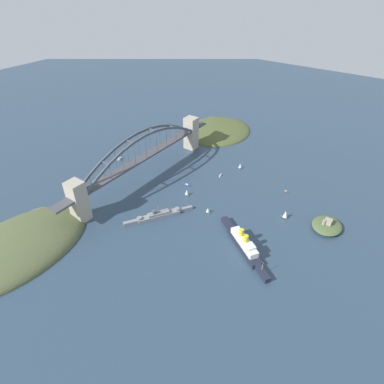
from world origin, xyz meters
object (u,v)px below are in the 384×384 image
fort_island_mid_harbor (327,225)px  small_boat_5 (240,166)px  small_boat_6 (285,214)px  harbor_arch_bridge (144,160)px  small_boat_2 (187,192)px  small_boat_4 (187,185)px  small_boat_1 (220,175)px  small_boat_3 (286,191)px  naval_cruiser (158,215)px  ocean_liner (244,244)px  seaplane_taxiing_near_bridge (119,159)px  small_boat_0 (208,210)px

fort_island_mid_harbor → small_boat_5: bearing=-112.2°
fort_island_mid_harbor → small_boat_6: (10.32, -45.38, 1.38)m
harbor_arch_bridge → small_boat_5: 139.80m
small_boat_2 → small_boat_4: small_boat_2 is taller
small_boat_1 → small_boat_2: size_ratio=0.98×
small_boat_4 → small_boat_3: bearing=118.6°
small_boat_1 → small_boat_2: bearing=-9.9°
harbor_arch_bridge → fort_island_mid_harbor: 243.03m
fort_island_mid_harbor → small_boat_3: bearing=-121.8°
small_boat_4 → small_boat_5: size_ratio=1.54×
naval_cruiser → small_boat_6: bearing=125.1°
fort_island_mid_harbor → ocean_liner: bearing=-36.6°
seaplane_taxiing_near_bridge → small_boat_5: (-86.50, 161.18, 1.74)m
harbor_arch_bridge → small_boat_4: harbor_arch_bridge is taller
fort_island_mid_harbor → small_boat_6: bearing=-77.2°
naval_cruiser → small_boat_6: 149.31m
small_boat_1 → small_boat_2: (64.71, -11.25, 3.36)m
ocean_liner → small_boat_4: ocean_liner is taller
small_boat_0 → small_boat_4: (-32.20, -55.56, -2.89)m
fort_island_mid_harbor → small_boat_5: 153.99m
small_boat_4 → small_boat_5: 89.29m
small_boat_4 → small_boat_6: (-12.40, 134.69, 4.46)m
naval_cruiser → seaplane_taxiing_near_bridge: naval_cruiser is taller
fort_island_mid_harbor → small_boat_4: 181.52m
small_boat_2 → small_boat_3: 129.77m
small_boat_1 → small_boat_6: bearing=72.7°
seaplane_taxiing_near_bridge → small_boat_0: size_ratio=1.18×
small_boat_6 → seaplane_taxiing_near_bridge: bearing=-86.0°
small_boat_1 → small_boat_4: size_ratio=0.70×
ocean_liner → small_boat_6: 74.24m
ocean_liner → fort_island_mid_harbor: bearing=143.4°
naval_cruiser → fort_island_mid_harbor: (-96.12, 167.56, 0.89)m
ocean_liner → naval_cruiser: size_ratio=1.14×
small_boat_4 → small_boat_2: bearing=37.4°
harbor_arch_bridge → naval_cruiser: size_ratio=3.84×
small_boat_1 → small_boat_3: size_ratio=1.22×
seaplane_taxiing_near_bridge → small_boat_4: bearing=92.6°
ocean_liner → small_boat_6: size_ratio=7.37×
small_boat_4 → naval_cruiser: bearing=9.7°
harbor_arch_bridge → small_boat_1: size_ratio=31.78×
harbor_arch_bridge → small_boat_4: bearing=107.0°
small_boat_2 → ocean_liner: bearing=68.2°
small_boat_4 → small_boat_1: bearing=151.7°
small_boat_4 → small_boat_5: bearing=155.1°
ocean_liner → harbor_arch_bridge: bearing=-103.4°
small_boat_5 → fort_island_mid_harbor: bearing=67.8°
naval_cruiser → small_boat_6: naval_cruiser is taller
small_boat_4 → small_boat_0: bearing=59.9°
small_boat_3 → small_boat_5: 79.78m
small_boat_3 → small_boat_2: bearing=-51.4°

